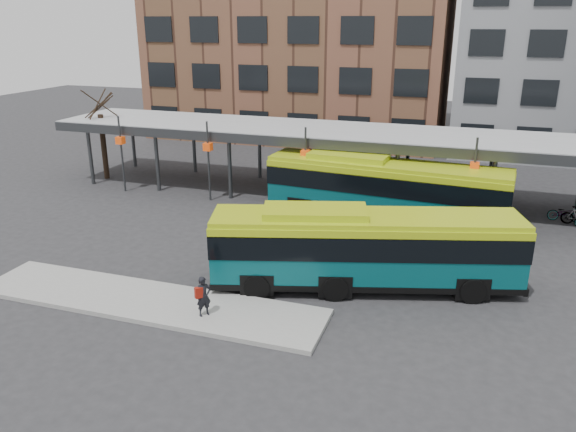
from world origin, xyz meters
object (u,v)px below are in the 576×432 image
object	(u,v)px
bus_front	(364,247)
pedestrian	(203,296)
tree	(103,144)
bus_rear	(384,188)

from	to	relation	value
bus_front	pedestrian	xyz separation A→B (m)	(-4.95, -4.47, -0.81)
tree	bus_rear	distance (m)	19.70
tree	pedestrian	bearing A→B (deg)	-45.55
pedestrian	bus_front	bearing A→B (deg)	-7.58
tree	bus_front	distance (m)	22.88
bus_front	pedestrian	bearing A→B (deg)	-154.19
tree	pedestrian	distance (m)	21.65
tree	bus_front	bearing A→B (deg)	-28.60
bus_front	bus_rear	bearing A→B (deg)	77.41
bus_rear	pedestrian	bearing A→B (deg)	-104.11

